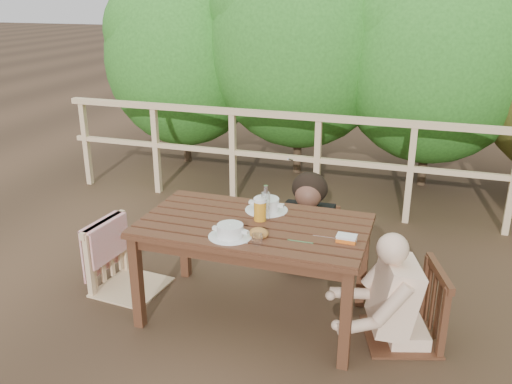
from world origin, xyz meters
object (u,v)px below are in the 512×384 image
(bread_roll, at_px, (259,233))
(tumbler, at_px, (257,240))
(table, at_px, (254,271))
(soup_far, at_px, (266,205))
(soup_near, at_px, (230,231))
(beer_glass, at_px, (260,210))
(diner_right, at_px, (414,254))
(bottle, at_px, (266,204))
(chair_far, at_px, (311,215))
(butter_tub, at_px, (346,239))
(woman, at_px, (313,190))
(chair_right, at_px, (407,273))
(chair_left, at_px, (127,230))

(bread_roll, relative_size, tumbler, 1.59)
(table, distance_m, soup_far, 0.46)
(soup_near, bearing_deg, bread_roll, 16.63)
(tumbler, bearing_deg, beer_glass, 105.18)
(soup_near, distance_m, bread_roll, 0.18)
(diner_right, xyz_separation_m, bottle, (-0.97, 0.03, 0.20))
(bread_roll, height_order, bottle, bottle)
(chair_far, distance_m, butter_tub, 1.12)
(soup_near, xyz_separation_m, butter_tub, (0.70, 0.15, -0.02))
(bottle, bearing_deg, chair_far, 80.74)
(bottle, bearing_deg, soup_near, -112.13)
(chair_far, bearing_deg, woman, 87.29)
(diner_right, bearing_deg, chair_right, 72.76)
(woman, bearing_deg, bottle, 78.24)
(beer_glass, bearing_deg, bottle, 31.45)
(tumbler, bearing_deg, chair_left, 162.99)
(diner_right, height_order, bottle, diner_right)
(diner_right, relative_size, soup_near, 4.45)
(chair_left, distance_m, soup_far, 1.06)
(tumbler, bearing_deg, chair_right, 21.56)
(diner_right, bearing_deg, bottle, 71.27)
(chair_right, bearing_deg, beer_glass, -107.57)
(soup_far, height_order, beer_glass, beer_glass)
(woman, relative_size, butter_tub, 10.32)
(chair_left, relative_size, chair_right, 1.03)
(chair_left, bearing_deg, diner_right, -84.99)
(chair_right, bearing_deg, soup_near, -91.84)
(diner_right, bearing_deg, chair_far, 26.94)
(diner_right, relative_size, beer_glass, 7.33)
(table, height_order, chair_left, chair_left)
(bread_roll, bearing_deg, soup_near, -163.37)
(soup_near, relative_size, tumbler, 3.56)
(table, relative_size, bread_roll, 12.11)
(chair_far, height_order, soup_near, chair_far)
(chair_right, relative_size, woman, 0.76)
(chair_right, bearing_deg, bread_roll, -92.08)
(soup_far, bearing_deg, chair_left, -169.43)
(table, relative_size, tumbler, 19.23)
(bottle, bearing_deg, woman, 80.96)
(beer_glass, bearing_deg, soup_far, 93.80)
(chair_left, height_order, beer_glass, chair_left)
(chair_left, xyz_separation_m, chair_right, (1.99, 0.00, -0.02))
(chair_far, xyz_separation_m, diner_right, (0.83, -0.85, 0.19))
(bottle, xyz_separation_m, butter_tub, (0.57, -0.16, -0.10))
(woman, xyz_separation_m, tumbler, (-0.07, -1.22, 0.10))
(chair_right, relative_size, bread_roll, 7.72)
(chair_right, xyz_separation_m, tumbler, (-0.87, -0.34, 0.25))
(bottle, bearing_deg, butter_tub, -16.08)
(soup_near, bearing_deg, soup_far, 79.85)
(chair_left, xyz_separation_m, soup_far, (1.01, 0.19, 0.25))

